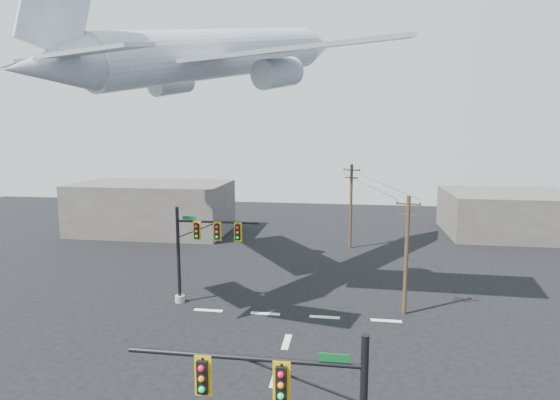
% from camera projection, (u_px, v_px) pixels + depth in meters
% --- Properties ---
extents(lane_markings, '(14.00, 21.20, 0.01)m').
position_uv_depth(lane_markings, '(280.00, 364.00, 24.79)').
color(lane_markings, silver).
rests_on(lane_markings, ground).
extents(signal_mast_far, '(6.22, 0.77, 6.97)m').
position_uv_depth(signal_mast_far, '(198.00, 250.00, 32.88)').
color(signal_mast_far, gray).
rests_on(signal_mast_far, ground).
extents(utility_pole_a, '(1.59, 0.48, 8.06)m').
position_uv_depth(utility_pole_a, '(406.00, 253.00, 30.92)').
color(utility_pole_a, '#4D3721').
rests_on(utility_pole_a, ground).
extents(utility_pole_b, '(1.74, 0.62, 8.80)m').
position_uv_depth(utility_pole_b, '(351.00, 205.00, 48.44)').
color(utility_pole_b, '#4D3721').
rests_on(utility_pole_b, ground).
extents(power_lines, '(5.18, 17.43, 0.03)m').
position_uv_depth(power_lines, '(374.00, 184.00, 39.17)').
color(power_lines, black).
extents(airliner, '(27.15, 29.64, 8.70)m').
position_uv_depth(airliner, '(221.00, 55.00, 34.86)').
color(airliner, silver).
extents(building_left, '(18.00, 10.00, 6.00)m').
position_uv_depth(building_left, '(152.00, 208.00, 56.28)').
color(building_left, '#605B55').
rests_on(building_left, ground).
extents(building_right, '(14.00, 12.00, 5.00)m').
position_uv_depth(building_right, '(508.00, 214.00, 55.09)').
color(building_right, '#605B55').
rests_on(building_right, ground).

